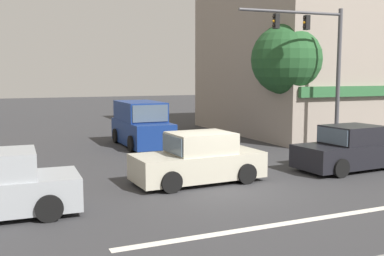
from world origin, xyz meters
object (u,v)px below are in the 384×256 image
sedan_approaching_near (198,160)px  van_crossing_rightbound (141,125)px  street_tree (286,60)px  traffic_light_mast (320,56)px  sedan_parked_curbside (350,150)px  utility_pole_far_right (305,62)px

sedan_approaching_near → van_crossing_rightbound: van_crossing_rightbound is taller
street_tree → van_crossing_rightbound: bearing=158.2°
street_tree → traffic_light_mast: traffic_light_mast is taller
traffic_light_mast → van_crossing_rightbound: size_ratio=1.35×
traffic_light_mast → van_crossing_rightbound: bearing=142.2°
street_tree → sedan_parked_curbside: bearing=-101.9°
street_tree → utility_pole_far_right: 1.26m
utility_pole_far_right → van_crossing_rightbound: utility_pole_far_right is taller
traffic_light_mast → van_crossing_rightbound: (-6.43, 4.99, -3.17)m
van_crossing_rightbound → sedan_parked_curbside: 9.80m
utility_pole_far_right → van_crossing_rightbound: (-7.68, 2.38, -2.99)m
van_crossing_rightbound → sedan_approaching_near: bearing=-94.0°
street_tree → sedan_approaching_near: street_tree is taller
sedan_approaching_near → van_crossing_rightbound: size_ratio=0.91×
traffic_light_mast → utility_pole_far_right: bearing=64.4°
street_tree → sedan_parked_curbside: 6.74m
utility_pole_far_right → sedan_parked_curbside: bearing=-112.5°
traffic_light_mast → van_crossing_rightbound: traffic_light_mast is taller
street_tree → traffic_light_mast: (-0.00, -2.42, 0.08)m
sedan_approaching_near → sedan_parked_curbside: size_ratio=0.99×
street_tree → sedan_approaching_near: bearing=-142.7°
traffic_light_mast → van_crossing_rightbound: 8.74m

